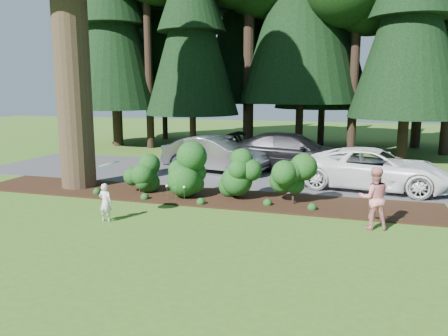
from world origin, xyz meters
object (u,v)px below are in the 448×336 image
(car_silver_wagon, at_px, (215,154))
(frisbee, at_px, (109,164))
(car_dark_suv, at_px, (292,152))
(adult, at_px, (374,198))
(car_white_suv, at_px, (375,169))
(child, at_px, (105,202))

(car_silver_wagon, bearing_deg, frisbee, -173.97)
(car_dark_suv, bearing_deg, adult, -154.38)
(adult, bearing_deg, frisbee, -1.94)
(car_silver_wagon, relative_size, car_white_suv, 0.88)
(car_silver_wagon, xyz_separation_m, car_dark_suv, (3.23, 1.20, 0.05))
(adult, distance_m, frisbee, 7.14)
(frisbee, bearing_deg, adult, 10.65)
(car_dark_suv, height_order, child, car_dark_suv)
(frisbee, bearing_deg, car_white_suv, 40.28)
(car_dark_suv, relative_size, adult, 3.46)
(child, bearing_deg, car_dark_suv, -110.41)
(car_white_suv, height_order, child, car_white_suv)
(child, bearing_deg, car_white_suv, -136.64)
(car_silver_wagon, height_order, adult, adult)
(car_white_suv, xyz_separation_m, car_dark_suv, (-3.38, 2.85, 0.09))
(car_white_suv, bearing_deg, car_dark_suv, 57.56)
(car_white_suv, bearing_deg, child, 138.36)
(child, relative_size, adult, 0.65)
(car_white_suv, distance_m, adult, 4.78)
(adult, bearing_deg, car_white_suv, -105.05)
(car_dark_suv, relative_size, child, 5.29)
(car_silver_wagon, distance_m, car_white_suv, 6.80)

